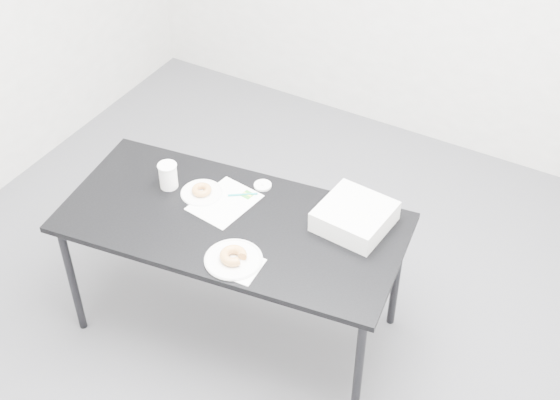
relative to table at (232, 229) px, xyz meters
The scene contains 13 objects.
floor 0.69m from the table, 42.72° to the left, with size 4.00×4.00×0.00m, color #46464B.
table is the anchor object (origin of this frame).
scorecard 0.15m from the table, 137.19° to the left, with size 0.24×0.31×0.00m, color white.
logo_patch 0.20m from the table, 99.28° to the left, with size 0.05×0.05×0.00m, color green.
pen 0.20m from the table, 105.56° to the left, with size 0.01×0.01×0.14m, color #0D8F91.
napkin 0.31m from the table, 51.45° to the right, with size 0.18×0.18×0.00m, color white.
plate_near 0.27m from the table, 56.11° to the right, with size 0.26×0.26×0.01m, color white.
donut_near 0.28m from the table, 56.11° to the right, with size 0.12×0.12×0.04m, color #CA7B40.
plate_far 0.26m from the table, 157.72° to the left, with size 0.21×0.21×0.01m, color white.
donut_far 0.26m from the table, 157.72° to the left, with size 0.10×0.10×0.03m, color #CA7B40.
coffee_cup 0.43m from the table, behind, with size 0.09×0.09×0.13m, color white.
cup_lid 0.29m from the table, 90.30° to the left, with size 0.09×0.09×0.01m, color white.
bakery_box 0.58m from the table, 26.54° to the left, with size 0.31×0.31×0.10m, color silver.
Camera 1 is at (1.44, -2.33, 3.18)m, focal length 50.00 mm.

